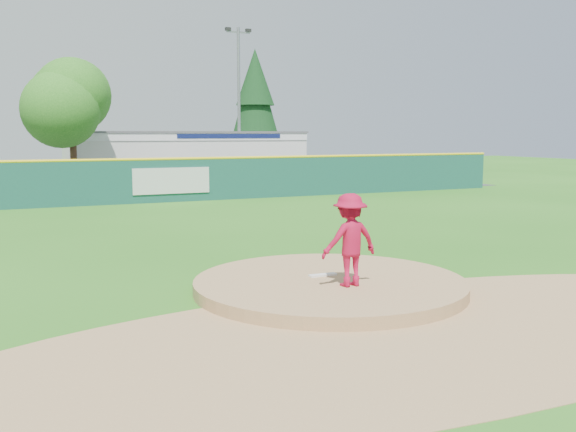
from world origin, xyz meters
name	(u,v)px	position (x,y,z in m)	size (l,w,h in m)	color
ground	(330,291)	(0.00, 0.00, 0.00)	(120.00, 120.00, 0.00)	#286B19
pitchers_mound	(330,291)	(0.00, 0.00, 0.00)	(5.50, 5.50, 0.50)	#9E774C
pitching_rubber	(323,275)	(0.00, 0.30, 0.27)	(0.60, 0.15, 0.04)	white
infield_dirt_arc	(419,332)	(0.00, -3.00, 0.01)	(15.40, 15.40, 0.01)	#9E774C
parking_lot	(107,188)	(0.00, 27.00, 0.01)	(44.00, 16.00, 0.02)	#38383A
pitcher	(350,240)	(0.06, -0.67, 1.15)	(1.16, 0.66, 1.79)	#A70E32
van	(211,176)	(5.87, 25.60, 0.64)	(2.07, 4.48, 1.25)	white
pool_building_grp	(183,155)	(6.00, 31.99, 1.66)	(15.20, 8.20, 3.31)	silver
fence_banners	(58,184)	(-3.49, 17.92, 1.00)	(13.54, 0.04, 1.20)	#530B18
outfield_fence	(139,180)	(0.00, 18.00, 1.09)	(40.00, 0.14, 2.07)	#164840
deciduous_tree	(71,107)	(-2.00, 25.00, 4.55)	(5.60, 5.60, 7.36)	#382314
conifer_tree	(255,103)	(13.00, 36.00, 5.54)	(4.40, 4.40, 9.50)	#382314
light_pole_right	(239,97)	(9.00, 29.00, 5.54)	(1.75, 0.25, 10.00)	gray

